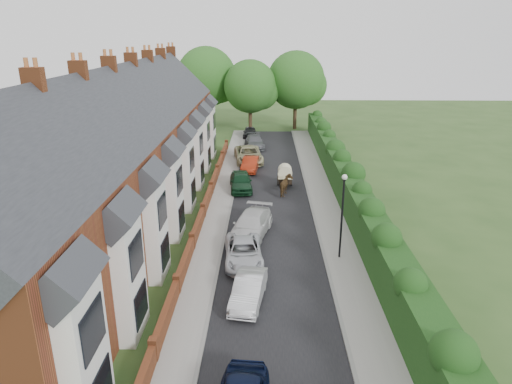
# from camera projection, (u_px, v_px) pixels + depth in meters

# --- Properties ---
(ground) EXTENTS (140.00, 140.00, 0.00)m
(ground) POSITION_uv_depth(u_px,v_px,m) (283.00, 295.00, 22.95)
(ground) COLOR #2D4C1E
(ground) RESTS_ON ground
(road) EXTENTS (6.00, 58.00, 0.02)m
(road) POSITION_uv_depth(u_px,v_px,m) (271.00, 213.00, 33.33)
(road) COLOR black
(road) RESTS_ON ground
(pavement_hedge_side) EXTENTS (2.20, 58.00, 0.12)m
(pavement_hedge_side) POSITION_uv_depth(u_px,v_px,m) (327.00, 213.00, 33.23)
(pavement_hedge_side) COLOR gray
(pavement_hedge_side) RESTS_ON ground
(pavement_house_side) EXTENTS (1.70, 58.00, 0.12)m
(pavement_house_side) POSITION_uv_depth(u_px,v_px,m) (219.00, 212.00, 33.39)
(pavement_house_side) COLOR gray
(pavement_house_side) RESTS_ON ground
(kerb_hedge_side) EXTENTS (0.18, 58.00, 0.13)m
(kerb_hedge_side) POSITION_uv_depth(u_px,v_px,m) (313.00, 213.00, 33.25)
(kerb_hedge_side) COLOR gray
(kerb_hedge_side) RESTS_ON ground
(kerb_house_side) EXTENTS (0.18, 58.00, 0.13)m
(kerb_house_side) POSITION_uv_depth(u_px,v_px,m) (230.00, 212.00, 33.37)
(kerb_house_side) COLOR gray
(kerb_house_side) RESTS_ON ground
(hedge) EXTENTS (2.10, 58.00, 2.85)m
(hedge) POSITION_uv_depth(u_px,v_px,m) (354.00, 193.00, 32.68)
(hedge) COLOR #143A12
(hedge) RESTS_ON ground
(terrace_row) EXTENTS (9.05, 40.50, 11.50)m
(terrace_row) POSITION_uv_depth(u_px,v_px,m) (120.00, 157.00, 31.10)
(terrace_row) COLOR brown
(terrace_row) RESTS_ON ground
(garden_wall_row) EXTENTS (0.35, 40.35, 1.10)m
(garden_wall_row) POSITION_uv_depth(u_px,v_px,m) (203.00, 212.00, 32.33)
(garden_wall_row) COLOR brown
(garden_wall_row) RESTS_ON ground
(lamppost) EXTENTS (0.32, 0.32, 5.16)m
(lamppost) POSITION_uv_depth(u_px,v_px,m) (343.00, 206.00, 25.56)
(lamppost) COLOR black
(lamppost) RESTS_ON ground
(tree_far_left) EXTENTS (7.14, 6.80, 9.29)m
(tree_far_left) POSITION_uv_depth(u_px,v_px,m) (253.00, 88.00, 58.90)
(tree_far_left) COLOR #332316
(tree_far_left) RESTS_ON ground
(tree_far_right) EXTENTS (7.98, 7.60, 10.31)m
(tree_far_right) POSITION_uv_depth(u_px,v_px,m) (299.00, 81.00, 60.47)
(tree_far_right) COLOR #332316
(tree_far_right) RESTS_ON ground
(tree_far_back) EXTENTS (8.40, 8.00, 10.82)m
(tree_far_back) POSITION_uv_depth(u_px,v_px,m) (210.00, 78.00, 61.55)
(tree_far_back) COLOR #332316
(tree_far_back) RESTS_ON ground
(car_silver_a) EXTENTS (1.89, 4.04, 1.28)m
(car_silver_a) POSITION_uv_depth(u_px,v_px,m) (249.00, 290.00, 22.20)
(car_silver_a) COLOR silver
(car_silver_a) RESTS_ON ground
(car_silver_b) EXTENTS (2.50, 4.75, 1.27)m
(car_silver_b) POSITION_uv_depth(u_px,v_px,m) (244.00, 252.00, 26.06)
(car_silver_b) COLOR silver
(car_silver_b) RESTS_ON ground
(car_white) EXTENTS (3.19, 5.50, 1.50)m
(car_white) POSITION_uv_depth(u_px,v_px,m) (251.00, 225.00, 29.40)
(car_white) COLOR silver
(car_white) RESTS_ON ground
(car_green) EXTENTS (2.21, 4.58, 1.51)m
(car_green) POSITION_uv_depth(u_px,v_px,m) (241.00, 181.00, 38.04)
(car_green) COLOR #0F321A
(car_green) RESTS_ON ground
(car_red) EXTENTS (1.77, 4.15, 1.33)m
(car_red) POSITION_uv_depth(u_px,v_px,m) (250.00, 164.00, 43.33)
(car_red) COLOR maroon
(car_red) RESTS_ON ground
(car_beige) EXTENTS (3.35, 5.97, 1.57)m
(car_beige) POSITION_uv_depth(u_px,v_px,m) (249.00, 155.00, 46.13)
(car_beige) COLOR tan
(car_beige) RESTS_ON ground
(car_grey) EXTENTS (2.47, 4.94, 1.38)m
(car_grey) POSITION_uv_depth(u_px,v_px,m) (255.00, 142.00, 51.97)
(car_grey) COLOR #5B5D63
(car_grey) RESTS_ON ground
(car_black) EXTENTS (1.63, 3.84, 1.29)m
(car_black) POSITION_uv_depth(u_px,v_px,m) (249.00, 132.00, 57.15)
(car_black) COLOR black
(car_black) RESTS_ON ground
(horse) EXTENTS (1.24, 2.06, 1.63)m
(horse) POSITION_uv_depth(u_px,v_px,m) (286.00, 186.00, 36.73)
(horse) COLOR #4C341B
(horse) RESTS_ON ground
(horse_cart) EXTENTS (1.24, 2.75, 1.98)m
(horse_cart) POSITION_uv_depth(u_px,v_px,m) (285.00, 174.00, 38.59)
(horse_cart) COLOR black
(horse_cart) RESTS_ON ground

